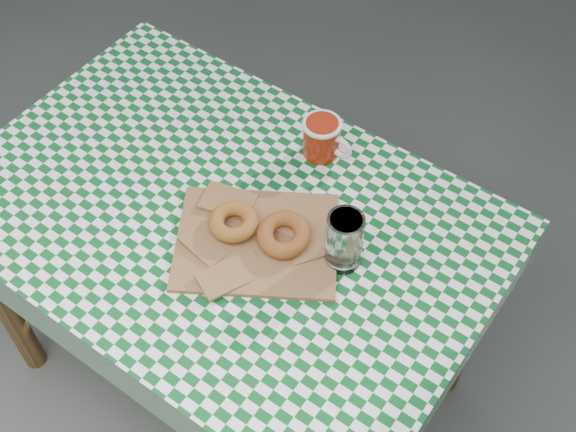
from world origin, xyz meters
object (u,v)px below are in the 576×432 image
Objects in this scene: drinking_glass at (344,240)px; paper_bag at (257,241)px; table at (232,305)px; coffee_mug at (321,138)px.

paper_bag is at bearing -153.71° from drinking_glass.
table is 0.41m from paper_bag.
coffee_mug is 1.23× the size of drinking_glass.
coffee_mug is at bearing 101.24° from paper_bag.
table is at bearing -165.42° from drinking_glass.
paper_bag is 0.19m from drinking_glass.
table is 6.88× the size of coffee_mug.
drinking_glass is at bearing 26.29° from paper_bag.
paper_bag is 2.46× the size of drinking_glass.
drinking_glass is (0.22, -0.21, 0.02)m from coffee_mug.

